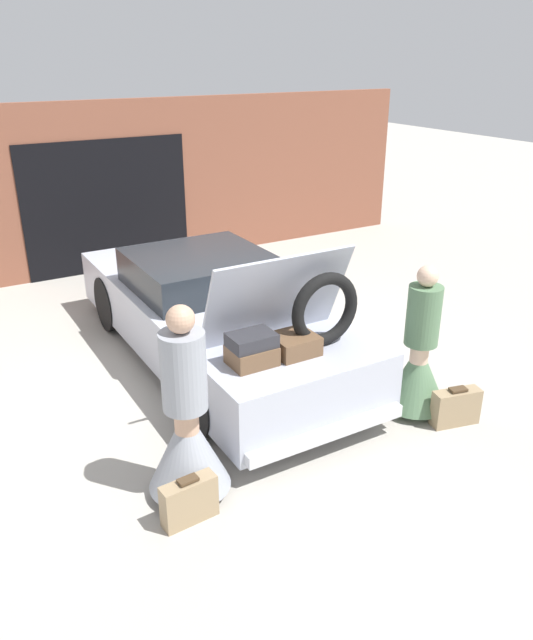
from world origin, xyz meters
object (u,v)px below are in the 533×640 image
person_right (418,362)px  suitcase_beside_left_person (189,501)px  person_left (187,432)px  suitcase_beside_right_person (456,407)px  car (212,314)px

person_right → suitcase_beside_left_person: 2.79m
person_left → suitcase_beside_right_person: (2.77, -0.37, -0.43)m
suitcase_beside_left_person → suitcase_beside_right_person: size_ratio=0.91×
car → person_right: bearing=-59.3°
person_right → suitcase_beside_right_person: size_ratio=3.11×
person_right → suitcase_beside_left_person: person_right is taller
person_left → person_right: size_ratio=1.08×
car → suitcase_beside_right_person: bearing=-60.3°
car → suitcase_beside_right_person: size_ratio=9.42×
suitcase_beside_right_person → person_right: bearing=113.9°
person_left → suitcase_beside_left_person: (-0.15, -0.32, -0.42)m
person_left → suitcase_beside_right_person: bearing=73.4°
person_right → suitcase_beside_right_person: 0.58m
car → suitcase_beside_left_person: 2.95m
suitcase_beside_right_person → person_left: bearing=172.4°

